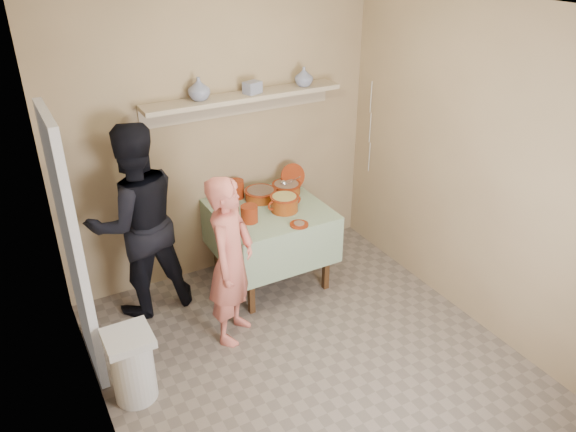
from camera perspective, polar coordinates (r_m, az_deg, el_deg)
ground at (r=4.45m, az=3.09°, el=-15.39°), size 3.50×3.50×0.00m
tile_panel at (r=4.21m, az=-20.99°, el=-3.24°), size 0.06×0.70×2.00m
plate_stack_a at (r=5.13m, az=-6.33°, el=2.40°), size 0.14×0.14×0.19m
plate_stack_b at (r=5.20m, az=-5.27°, el=2.74°), size 0.14×0.14×0.17m
bowl_stack at (r=4.78m, az=-3.95°, el=0.22°), size 0.15×0.15×0.15m
empty_bowl at (r=4.98m, az=-5.98°, el=0.72°), size 0.17×0.17×0.05m
propped_lid at (r=5.37m, az=0.50°, el=4.08°), size 0.25×0.11×0.24m
vase_right at (r=5.17m, az=1.62°, el=13.97°), size 0.18×0.18×0.17m
vase_left at (r=4.79m, az=-9.03°, el=12.65°), size 0.26×0.26×0.19m
ceramic_box at (r=4.95m, az=-3.64°, el=12.89°), size 0.17×0.14×0.10m
person_cook at (r=4.38m, az=-5.81°, el=-4.56°), size 0.60×0.61×1.42m
person_helper at (r=4.78m, az=-15.14°, el=-0.56°), size 0.86×0.70×1.70m
room_shell at (r=3.55m, az=3.75°, el=3.94°), size 3.04×3.54×2.62m
serving_table at (r=5.08m, az=-1.90°, el=-0.37°), size 0.97×0.97×0.76m
cazuela_meat_a at (r=5.16m, az=-2.81°, el=2.27°), size 0.30×0.30×0.10m
cazuela_meat_b at (r=5.28m, az=-0.16°, el=2.93°), size 0.28×0.28×0.10m
ladle at (r=5.23m, az=-0.35°, el=3.32°), size 0.08×0.26×0.19m
cazuela_rice at (r=4.94m, az=-0.37°, el=1.42°), size 0.33×0.25×0.14m
front_plate at (r=4.73m, az=1.14°, el=-0.85°), size 0.16×0.16×0.03m
wall_shelf at (r=4.98m, az=-4.61°, el=11.80°), size 1.80×0.25×0.21m
trash_bin at (r=4.20m, az=-15.53°, el=-14.45°), size 0.32×0.32×0.56m
electrical_cord at (r=5.60m, az=8.34°, el=8.86°), size 0.01×0.05×0.90m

